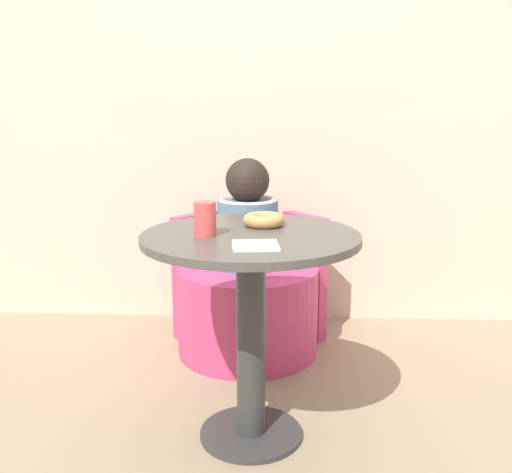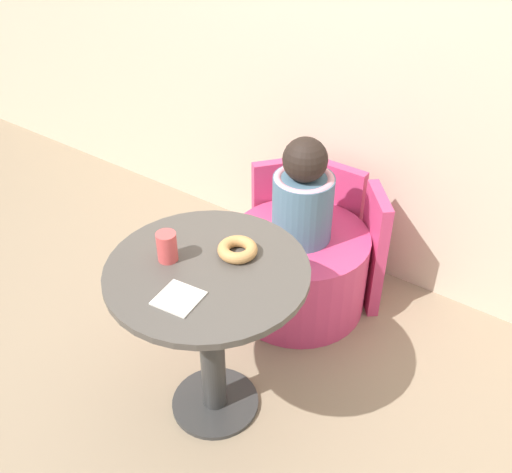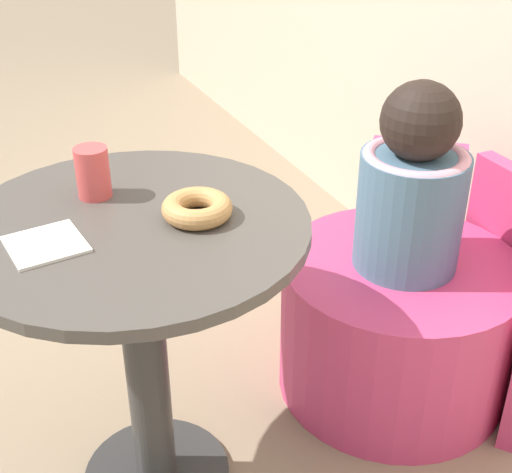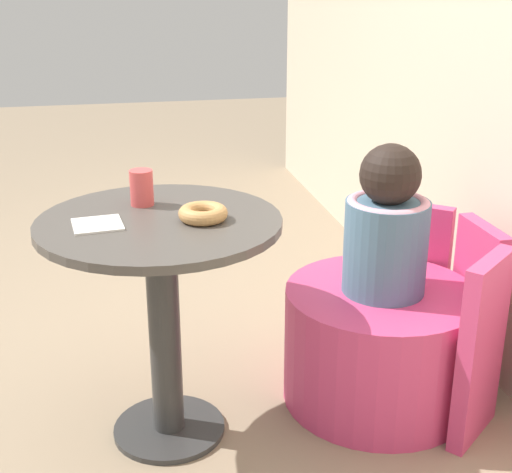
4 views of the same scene
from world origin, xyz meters
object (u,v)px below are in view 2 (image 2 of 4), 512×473
(child_figure, at_px, (303,195))
(cup, at_px, (167,247))
(donut, at_px, (237,249))
(round_table, at_px, (210,309))
(tub_chair, at_px, (299,270))

(child_figure, relative_size, cup, 4.52)
(child_figure, height_order, donut, child_figure)
(round_table, height_order, tub_chair, round_table)
(child_figure, relative_size, donut, 3.46)
(donut, bearing_deg, tub_chair, 98.52)
(round_table, relative_size, tub_chair, 1.13)
(child_figure, height_order, cup, child_figure)
(cup, bearing_deg, round_table, 14.93)
(donut, relative_size, cup, 1.30)
(round_table, distance_m, child_figure, 0.70)
(cup, bearing_deg, child_figure, 83.13)
(tub_chair, xyz_separation_m, cup, (-0.09, -0.73, 0.55))
(donut, bearing_deg, round_table, -107.74)
(round_table, bearing_deg, donut, 72.26)
(round_table, relative_size, child_figure, 1.47)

